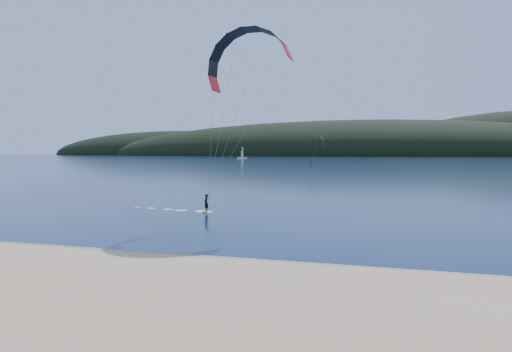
# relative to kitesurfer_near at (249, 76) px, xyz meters

# --- Properties ---
(ground) EXTENTS (1800.00, 1800.00, 0.00)m
(ground) POSITION_rel_kitesurfer_near_xyz_m (1.53, -22.45, -14.15)
(ground) COLOR #071B3A
(ground) RESTS_ON ground
(wet_sand) EXTENTS (220.00, 2.50, 0.10)m
(wet_sand) POSITION_rel_kitesurfer_near_xyz_m (1.53, -17.95, -14.10)
(wet_sand) COLOR olive
(wet_sand) RESTS_ON ground
(headland) EXTENTS (1200.00, 310.00, 140.00)m
(headland) POSITION_rel_kitesurfer_near_xyz_m (2.16, 722.83, -14.15)
(headland) COLOR black
(headland) RESTS_ON ground
(kitesurfer_near) EXTENTS (21.72, 7.13, 18.10)m
(kitesurfer_near) POSITION_rel_kitesurfer_near_xyz_m (0.00, 0.00, 0.00)
(kitesurfer_near) COLOR #B5DB19
(kitesurfer_near) RESTS_ON ground
(kitesurfer_far) EXTENTS (8.30, 8.44, 12.95)m
(kitesurfer_far) POSITION_rel_kitesurfer_near_xyz_m (-23.39, 182.63, -3.64)
(kitesurfer_far) COLOR #B5DB19
(kitesurfer_far) RESTS_ON ground
(sailboat) EXTENTS (8.83, 5.76, 12.72)m
(sailboat) POSITION_rel_kitesurfer_near_xyz_m (-128.19, 383.71, -13.21)
(sailboat) COLOR white
(sailboat) RESTS_ON ground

